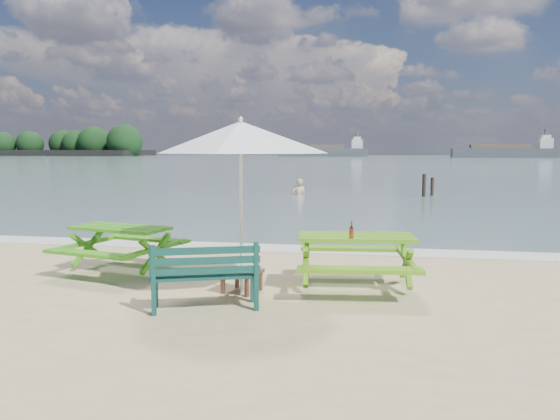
% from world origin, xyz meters
% --- Properties ---
extents(sea, '(300.00, 300.00, 0.00)m').
position_xyz_m(sea, '(0.00, 85.00, 0.00)').
color(sea, slate).
rests_on(sea, ground).
extents(foam_strip, '(22.00, 0.90, 0.01)m').
position_xyz_m(foam_strip, '(0.00, 4.60, 0.01)').
color(foam_strip, silver).
rests_on(foam_strip, ground).
extents(picnic_table_left, '(2.02, 2.15, 0.78)m').
position_xyz_m(picnic_table_left, '(-2.43, 1.97, 0.38)').
color(picnic_table_left, '#3E9516').
rests_on(picnic_table_left, ground).
extents(picnic_table_right, '(1.89, 2.06, 0.81)m').
position_xyz_m(picnic_table_right, '(1.55, 1.54, 0.39)').
color(picnic_table_right, '#579516').
rests_on(picnic_table_right, ground).
extents(park_bench, '(1.47, 0.91, 0.86)m').
position_xyz_m(park_bench, '(-0.35, 0.17, 0.27)').
color(park_bench, '#0D3832').
rests_on(park_bench, ground).
extents(side_table, '(0.62, 0.62, 0.33)m').
position_xyz_m(side_table, '(-0.09, 1.05, 0.17)').
color(side_table, brown).
rests_on(side_table, ground).
extents(patio_umbrella, '(3.11, 3.11, 2.48)m').
position_xyz_m(patio_umbrella, '(-0.09, 1.05, 2.25)').
color(patio_umbrella, silver).
rests_on(patio_umbrella, ground).
extents(beer_bottle, '(0.06, 0.06, 0.25)m').
position_xyz_m(beer_bottle, '(1.49, 1.23, 0.90)').
color(beer_bottle, '#925B15').
rests_on(beer_bottle, picnic_table_right).
extents(swimmer, '(0.78, 0.64, 1.84)m').
position_xyz_m(swimmer, '(-1.72, 18.16, -0.19)').
color(swimmer, tan).
rests_on(swimmer, ground).
extents(mooring_pilings, '(0.56, 0.76, 1.19)m').
position_xyz_m(mooring_pilings, '(3.99, 18.19, 0.36)').
color(mooring_pilings, black).
rests_on(mooring_pilings, ground).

